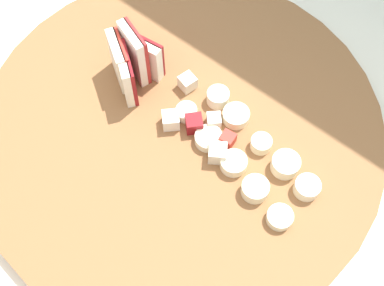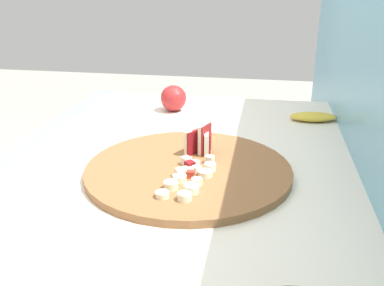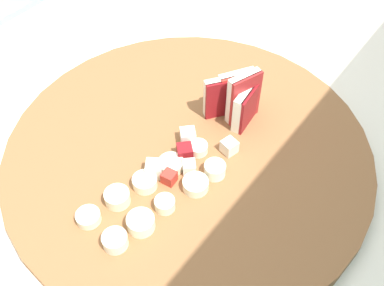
{
  "view_description": "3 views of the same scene",
  "coord_description": "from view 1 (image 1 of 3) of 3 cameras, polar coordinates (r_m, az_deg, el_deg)",
  "views": [
    {
      "loc": [
        0.15,
        -0.16,
        1.41
      ],
      "look_at": [
        -0.0,
        0.03,
        0.94
      ],
      "focal_mm": 47.88,
      "sensor_mm": 36.0,
      "label": 1
    },
    {
      "loc": [
        0.79,
        0.2,
        1.31
      ],
      "look_at": [
        -0.04,
        0.05,
        0.98
      ],
      "focal_mm": 40.16,
      "sensor_mm": 36.0,
      "label": 2
    },
    {
      "loc": [
        0.25,
        0.26,
        1.35
      ],
      "look_at": [
        -0.04,
        0.04,
        0.93
      ],
      "focal_mm": 42.69,
      "sensor_mm": 36.0,
      "label": 3
    }
  ],
  "objects": [
    {
      "name": "tile_backsplash",
      "position": [
        0.91,
        16.01,
        10.75
      ],
      "size": [
        2.4,
        0.04,
        1.45
      ],
      "primitive_type": "cube",
      "color": "#6BADC6",
      "rests_on": "ground"
    },
    {
      "name": "tiled_countertop",
      "position": [
        0.97,
        -1.12,
        -14.46
      ],
      "size": [
        1.3,
        0.8,
        0.92
      ],
      "color": "silver",
      "rests_on": "ground"
    },
    {
      "name": "apple_wedge_fan",
      "position": [
        0.56,
        -6.81,
        9.1
      ],
      "size": [
        0.06,
        0.06,
        0.07
      ],
      "color": "maroon",
      "rests_on": "cutting_board"
    },
    {
      "name": "cutting_board",
      "position": [
        0.56,
        -1.3,
        1.67
      ],
      "size": [
        0.44,
        0.44,
        0.02
      ],
      "primitive_type": "cylinder",
      "color": "brown",
      "rests_on": "tiled_countertop"
    },
    {
      "name": "banana_slice_rows",
      "position": [
        0.53,
        6.36,
        -1.1
      ],
      "size": [
        0.17,
        0.1,
        0.02
      ],
      "color": "#F4EAC6",
      "rests_on": "cutting_board"
    },
    {
      "name": "apple_dice_pile",
      "position": [
        0.54,
        0.8,
        2.18
      ],
      "size": [
        0.1,
        0.07,
        0.02
      ],
      "color": "white",
      "rests_on": "cutting_board"
    }
  ]
}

